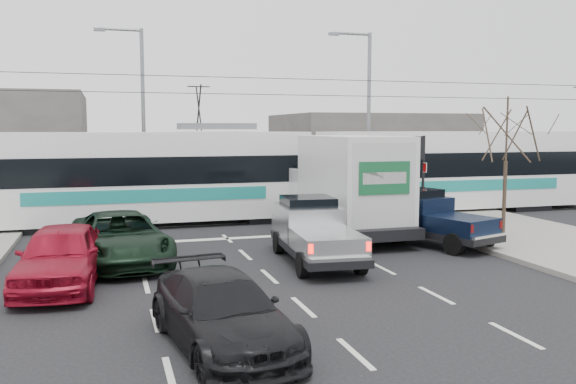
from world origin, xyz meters
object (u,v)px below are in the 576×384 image
object	(u,v)px
green_car	(120,238)
red_car	(61,256)
bare_tree	(507,136)
silver_pickup	(313,230)
box_truck	(346,187)
dark_car	(222,312)
tram	(312,172)
street_lamp_near	(366,108)
traffic_signal	(421,160)
navy_pickup	(429,218)
street_lamp_far	(139,107)

from	to	relation	value
green_car	red_car	distance (m)	2.90
bare_tree	silver_pickup	xyz separation A→B (m)	(-7.49, -0.96, -2.85)
box_truck	dark_car	size ratio (longest dim) A/B	1.63
tram	silver_pickup	bearing A→B (deg)	-109.22
street_lamp_near	red_car	size ratio (longest dim) A/B	1.88
silver_pickup	dark_car	distance (m)	7.66
street_lamp_near	traffic_signal	bearing A→B (deg)	-96.41
bare_tree	dark_car	size ratio (longest dim) A/B	1.08
box_truck	navy_pickup	world-z (taller)	box_truck
green_car	dark_car	size ratio (longest dim) A/B	1.19
traffic_signal	red_car	distance (m)	14.97
tram	red_car	size ratio (longest dim) A/B	5.94
bare_tree	green_car	xyz separation A→B (m)	(-13.15, 0.38, -3.03)
street_lamp_far	dark_car	xyz separation A→B (m)	(0.26, -20.96, -4.44)
traffic_signal	red_car	world-z (taller)	traffic_signal
silver_pickup	green_car	distance (m)	5.82
tram	box_truck	bearing A→B (deg)	-93.93
silver_pickup	street_lamp_far	bearing A→B (deg)	110.92
tram	bare_tree	bearing A→B (deg)	-59.70
green_car	dark_car	xyz separation A→B (m)	(1.62, -7.84, -0.10)
street_lamp_far	red_car	bearing A→B (deg)	-100.45
green_car	dark_car	distance (m)	8.01
street_lamp_far	red_car	world-z (taller)	street_lamp_far
street_lamp_near	box_truck	xyz separation A→B (m)	(-4.56, -8.60, -3.25)
street_lamp_far	green_car	world-z (taller)	street_lamp_far
bare_tree	street_lamp_near	world-z (taller)	street_lamp_near
tram	navy_pickup	size ratio (longest dim) A/B	5.92
bare_tree	red_car	world-z (taller)	bare_tree
tram	green_car	world-z (taller)	tram
street_lamp_near	tram	size ratio (longest dim) A/B	0.32
street_lamp_far	dark_car	world-z (taller)	street_lamp_far
tram	box_truck	size ratio (longest dim) A/B	3.76
bare_tree	tram	xyz separation A→B (m)	(-4.55, 7.67, -1.74)
tram	dark_car	distance (m)	16.71
box_truck	green_car	world-z (taller)	box_truck
street_lamp_near	street_lamp_far	distance (m)	11.67
navy_pickup	street_lamp_far	bearing A→B (deg)	106.06
street_lamp_near	street_lamp_far	size ratio (longest dim) A/B	1.00
tram	silver_pickup	distance (m)	9.18
navy_pickup	tram	bearing A→B (deg)	85.50
silver_pickup	red_car	distance (m)	7.26
street_lamp_near	green_car	size ratio (longest dim) A/B	1.63
street_lamp_far	traffic_signal	bearing A→B (deg)	-41.72
green_car	silver_pickup	bearing A→B (deg)	-19.68
traffic_signal	red_car	bearing A→B (deg)	-155.77
bare_tree	navy_pickup	bearing A→B (deg)	171.61
traffic_signal	dark_car	size ratio (longest dim) A/B	0.78
bare_tree	street_lamp_far	size ratio (longest dim) A/B	0.56
tram	red_car	xyz separation A→B (m)	(-10.11, -9.76, -1.24)
green_car	street_lamp_near	bearing A→B (deg)	34.47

